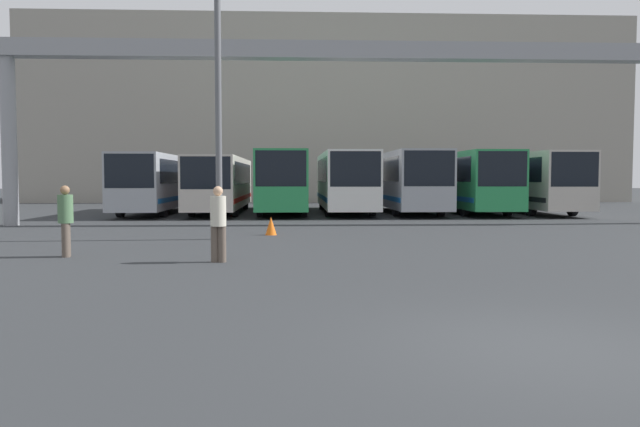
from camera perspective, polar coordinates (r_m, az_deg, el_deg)
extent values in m
plane|color=#2D3033|center=(7.78, 19.85, -11.56)|extent=(200.00, 200.00, 0.00)
cube|color=gray|center=(53.90, 0.55, 8.91)|extent=(47.32, 12.00, 14.36)
cylinder|color=gray|center=(28.28, -26.55, 5.89)|extent=(0.60, 0.60, 6.79)
cube|color=gray|center=(26.49, 3.91, 14.60)|extent=(29.27, 0.80, 0.70)
cube|color=#999EA5|center=(34.46, -14.87, 2.86)|extent=(2.41, 10.44, 2.77)
cube|color=black|center=(29.40, -17.05, 3.75)|extent=(2.22, 0.06, 1.55)
cube|color=black|center=(34.46, -14.88, 3.71)|extent=(2.44, 8.87, 1.16)
cube|color=#1966B2|center=(34.48, -14.85, 1.38)|extent=(2.44, 9.92, 0.24)
cylinder|color=black|center=(31.90, -17.79, 0.58)|extent=(0.28, 1.03, 1.03)
cylinder|color=black|center=(31.42, -14.11, 0.60)|extent=(0.28, 1.03, 1.03)
cylinder|color=black|center=(37.57, -15.45, 1.02)|extent=(0.28, 1.03, 1.03)
cylinder|color=black|center=(37.16, -12.31, 1.04)|extent=(0.28, 1.03, 1.03)
cube|color=beige|center=(34.92, -9.02, 2.84)|extent=(2.47, 12.50, 2.65)
cube|color=black|center=(28.74, -10.43, 3.68)|extent=(2.27, 0.06, 1.49)
cube|color=black|center=(34.92, -9.03, 3.63)|extent=(2.50, 10.62, 1.11)
cube|color=red|center=(34.94, -9.01, 1.44)|extent=(2.50, 11.87, 0.24)
cylinder|color=black|center=(31.63, -11.65, 0.64)|extent=(0.28, 1.01, 1.01)
cylinder|color=black|center=(31.36, -7.77, 0.65)|extent=(0.28, 1.01, 1.01)
cylinder|color=black|center=(38.55, -10.01, 1.13)|extent=(0.28, 1.01, 1.01)
cylinder|color=black|center=(38.33, -6.82, 1.15)|extent=(0.28, 1.01, 1.01)
cube|color=#268C4C|center=(34.39, -3.42, 3.10)|extent=(2.52, 11.88, 2.93)
cube|color=black|center=(28.48, -3.60, 4.13)|extent=(2.32, 0.06, 1.64)
cube|color=black|center=(34.40, -3.42, 4.00)|extent=(2.55, 10.10, 1.23)
cube|color=red|center=(34.41, -3.41, 1.53)|extent=(2.55, 11.28, 0.24)
cylinder|color=black|center=(31.14, -5.53, 0.58)|extent=(0.28, 0.94, 0.94)
cylinder|color=black|center=(31.11, -1.47, 0.59)|extent=(0.28, 0.94, 0.94)
cylinder|color=black|center=(37.78, -5.01, 1.07)|extent=(0.28, 0.94, 0.94)
cylinder|color=black|center=(37.75, -1.66, 1.08)|extent=(0.28, 0.94, 0.94)
cube|color=silver|center=(34.40, 2.28, 3.08)|extent=(2.54, 11.65, 2.90)
cube|color=black|center=(28.62, 3.27, 4.09)|extent=(2.34, 0.06, 1.63)
cube|color=black|center=(34.40, 2.29, 3.97)|extent=(2.57, 9.91, 1.22)
cube|color=#1966B2|center=(34.42, 2.28, 1.53)|extent=(2.57, 11.07, 0.24)
cylinder|color=black|center=(31.10, 0.75, 0.72)|extent=(0.28, 1.08, 1.08)
cylinder|color=black|center=(31.31, 4.81, 0.73)|extent=(0.28, 1.08, 1.08)
cylinder|color=black|center=(37.61, 0.17, 1.18)|extent=(0.28, 1.08, 1.08)
cylinder|color=black|center=(37.78, 3.54, 1.18)|extent=(0.28, 1.08, 1.08)
cube|color=#999EA5|center=(34.47, 8.01, 3.08)|extent=(2.56, 10.86, 2.94)
cube|color=black|center=(29.17, 9.97, 4.09)|extent=(2.36, 0.06, 1.65)
cube|color=black|center=(34.47, 8.02, 3.99)|extent=(2.59, 9.23, 1.24)
cube|color=#1966B2|center=(34.48, 8.00, 1.51)|extent=(2.59, 10.32, 0.24)
cylinder|color=black|center=(31.31, 6.99, 0.70)|extent=(0.28, 1.07, 1.07)
cylinder|color=black|center=(31.76, 10.99, 0.70)|extent=(0.28, 1.07, 1.07)
cylinder|color=black|center=(37.32, 5.45, 1.14)|extent=(0.28, 1.07, 1.07)
cylinder|color=black|center=(37.69, 8.82, 1.14)|extent=(0.28, 1.07, 1.07)
cube|color=#268C4C|center=(35.17, 13.52, 3.00)|extent=(2.50, 10.69, 2.92)
cube|color=black|center=(30.09, 16.34, 3.94)|extent=(2.30, 0.06, 1.63)
cube|color=black|center=(35.17, 13.53, 3.89)|extent=(2.53, 9.08, 1.23)
cube|color=#1966B2|center=(35.18, 13.50, 1.48)|extent=(2.53, 10.15, 0.24)
cylinder|color=black|center=(32.02, 13.09, 0.64)|extent=(0.28, 1.00, 1.00)
cylinder|color=black|center=(32.68, 16.78, 0.63)|extent=(0.28, 1.00, 1.00)
cylinder|color=black|center=(37.82, 10.65, 1.07)|extent=(0.28, 1.00, 1.00)
cylinder|color=black|center=(38.37, 13.82, 1.07)|extent=(0.28, 1.00, 1.00)
cube|color=beige|center=(36.54, 18.54, 2.91)|extent=(2.45, 11.29, 2.89)
cube|color=black|center=(31.36, 22.27, 3.76)|extent=(2.25, 0.06, 1.62)
cube|color=black|center=(36.54, 18.56, 3.75)|extent=(2.48, 9.60, 1.21)
cube|color=black|center=(36.56, 18.52, 1.46)|extent=(2.48, 10.73, 0.24)
cylinder|color=black|center=(33.24, 18.75, 0.56)|extent=(0.28, 0.91, 0.91)
cylinder|color=black|center=(34.08, 22.09, 0.56)|extent=(0.28, 0.91, 0.91)
cylinder|color=black|center=(39.20, 15.39, 1.02)|extent=(0.28, 0.91, 0.91)
cylinder|color=black|center=(39.90, 18.30, 1.01)|extent=(0.28, 0.91, 0.91)
cylinder|color=brown|center=(16.56, -22.23, -2.28)|extent=(0.19, 0.19, 0.84)
cylinder|color=brown|center=(16.72, -22.16, -2.23)|extent=(0.19, 0.19, 0.84)
cylinder|color=#4C724C|center=(16.59, -22.26, 0.39)|extent=(0.37, 0.37, 0.70)
sphere|color=#8C6647|center=(16.57, -22.29, 2.00)|extent=(0.23, 0.23, 0.23)
cylinder|color=brown|center=(14.63, -8.95, -2.79)|extent=(0.19, 0.19, 0.84)
cylinder|color=brown|center=(14.67, -9.58, -2.78)|extent=(0.19, 0.19, 0.84)
cylinder|color=beige|center=(14.59, -9.29, 0.22)|extent=(0.37, 0.37, 0.70)
sphere|color=tan|center=(14.57, -9.31, 2.04)|extent=(0.23, 0.23, 0.23)
cone|color=orange|center=(21.26, -4.51, -1.14)|extent=(0.39, 0.39, 0.62)
cylinder|color=#595B60|center=(20.00, -9.28, 9.37)|extent=(0.20, 0.20, 8.17)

